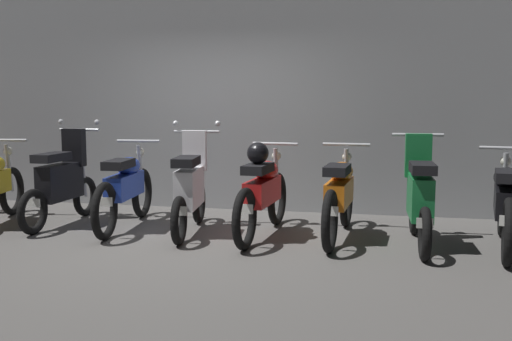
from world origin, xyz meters
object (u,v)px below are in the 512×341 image
(motorbike_slot_4, at_px, (190,188))
(motorbike_slot_8, at_px, (506,203))
(motorbike_slot_2, at_px, (62,182))
(motorbike_slot_6, at_px, (339,195))
(motorbike_slot_3, at_px, (125,187))
(motorbike_slot_7, at_px, (420,197))
(motorbike_slot_5, at_px, (263,190))

(motorbike_slot_4, xyz_separation_m, motorbike_slot_8, (3.43, -0.08, -0.04))
(motorbike_slot_2, relative_size, motorbike_slot_6, 0.86)
(motorbike_slot_4, relative_size, motorbike_slot_8, 0.86)
(motorbike_slot_3, relative_size, motorbike_slot_8, 1.00)
(motorbike_slot_7, height_order, motorbike_slot_8, motorbike_slot_7)
(motorbike_slot_2, height_order, motorbike_slot_8, motorbike_slot_2)
(motorbike_slot_5, bearing_deg, motorbike_slot_6, 5.51)
(motorbike_slot_3, distance_m, motorbike_slot_4, 0.86)
(motorbike_slot_6, bearing_deg, motorbike_slot_4, -177.48)
(motorbike_slot_2, distance_m, motorbike_slot_3, 0.85)
(motorbike_slot_3, distance_m, motorbike_slot_7, 3.43)
(motorbike_slot_2, xyz_separation_m, motorbike_slot_3, (0.85, -0.02, -0.04))
(motorbike_slot_6, xyz_separation_m, motorbike_slot_7, (0.85, -0.18, 0.03))
(motorbike_slot_2, bearing_deg, motorbike_slot_3, -1.39)
(motorbike_slot_7, bearing_deg, motorbike_slot_2, 177.06)
(motorbike_slot_5, bearing_deg, motorbike_slot_8, -1.67)
(motorbike_slot_3, xyz_separation_m, motorbike_slot_5, (1.71, -0.10, 0.04))
(motorbike_slot_3, bearing_deg, motorbike_slot_5, -3.49)
(motorbike_slot_2, bearing_deg, motorbike_slot_4, -3.96)
(motorbike_slot_8, bearing_deg, motorbike_slot_7, -178.70)
(motorbike_slot_2, height_order, motorbike_slot_3, motorbike_slot_2)
(motorbike_slot_3, distance_m, motorbike_slot_5, 1.72)
(motorbike_slot_8, bearing_deg, motorbike_slot_5, 178.33)
(motorbike_slot_8, bearing_deg, motorbike_slot_4, 178.63)
(motorbike_slot_5, relative_size, motorbike_slot_8, 1.00)
(motorbike_slot_2, relative_size, motorbike_slot_7, 1.00)
(motorbike_slot_2, relative_size, motorbike_slot_4, 1.00)
(motorbike_slot_6, relative_size, motorbike_slot_7, 1.16)
(motorbike_slot_6, bearing_deg, motorbike_slot_3, 179.51)
(motorbike_slot_4, xyz_separation_m, motorbike_slot_6, (1.72, 0.08, -0.04))
(motorbike_slot_8, bearing_deg, motorbike_slot_2, 177.77)
(motorbike_slot_6, xyz_separation_m, motorbike_slot_8, (1.71, -0.16, 0.00))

